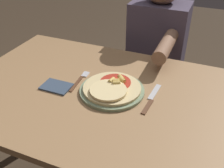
% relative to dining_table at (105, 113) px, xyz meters
% --- Properties ---
extents(dining_table, '(1.29, 0.82, 0.77)m').
position_rel_dining_table_xyz_m(dining_table, '(0.00, 0.00, 0.00)').
color(dining_table, '#9E754C').
rests_on(dining_table, ground_plane).
extents(plate, '(0.28, 0.28, 0.01)m').
position_rel_dining_table_xyz_m(plate, '(0.03, 0.02, 0.12)').
color(plate, gray).
rests_on(plate, dining_table).
extents(pizza, '(0.25, 0.25, 0.04)m').
position_rel_dining_table_xyz_m(pizza, '(0.03, 0.01, 0.14)').
color(pizza, '#E0C689').
rests_on(pizza, plate).
extents(fork, '(0.03, 0.18, 0.00)m').
position_rel_dining_table_xyz_m(fork, '(-0.14, 0.05, 0.11)').
color(fork, brown).
rests_on(fork, dining_table).
extents(knife, '(0.03, 0.22, 0.00)m').
position_rel_dining_table_xyz_m(knife, '(0.20, 0.03, 0.11)').
color(knife, brown).
rests_on(knife, dining_table).
extents(napkin, '(0.13, 0.09, 0.01)m').
position_rel_dining_table_xyz_m(napkin, '(-0.21, -0.05, 0.12)').
color(napkin, '#38475B').
rests_on(napkin, dining_table).
extents(person_diner, '(0.33, 0.52, 1.17)m').
position_rel_dining_table_xyz_m(person_diner, '(0.07, 0.64, 0.03)').
color(person_diner, '#2D2D38').
rests_on(person_diner, ground_plane).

